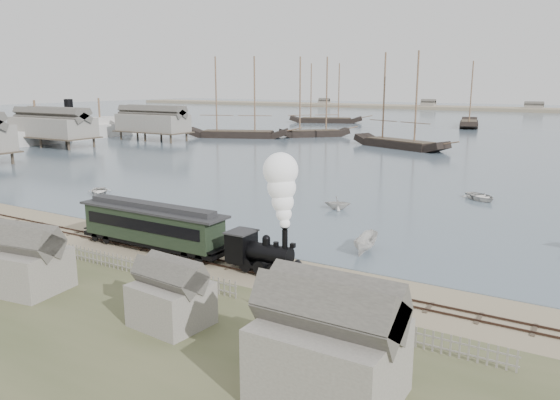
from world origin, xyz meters
The scene contains 24 objects.
ground centered at (0.00, 0.00, 0.00)m, with size 600.00×600.00×0.00m, color tan.
harbor_water centered at (0.00, 170.00, 0.03)m, with size 600.00×336.00×0.06m, color #4C5D6D.
rail_track centered at (0.00, -2.00, 0.04)m, with size 120.00×1.80×0.16m.
picket_fence_west centered at (-6.50, -7.00, 0.00)m, with size 19.00×0.10×1.20m, color slate, non-canonical shape.
picket_fence_east centered at (12.50, -7.50, 0.00)m, with size 15.00×0.10×1.20m, color slate, non-canonical shape.
shed_left centered at (-10.00, -13.00, 0.00)m, with size 5.00×4.00×4.10m, color slate, non-canonical shape.
shed_mid centered at (2.00, -12.00, 0.00)m, with size 4.00×3.50×3.60m, color slate, non-canonical shape.
shed_right centered at (13.00, -14.00, 0.00)m, with size 6.00×5.00×5.10m, color slate, non-canonical shape.
western_wharf centered at (-76.00, 40.00, 4.06)m, with size 36.00×56.00×8.00m, color slate, non-canonical shape.
far_spit centered at (0.00, 250.00, 0.00)m, with size 500.00×20.00×1.80m, color tan.
locomotive centered at (2.95, -2.00, 3.98)m, with size 6.89×2.57×8.59m.
passenger_coach centered at (-9.15, -2.00, 2.18)m, with size 14.25×2.75×3.46m.
beached_dinghy centered at (-3.09, 1.08, 0.43)m, with size 4.14×2.96×0.86m, color silver.
steamship centered at (-89.00, 52.74, 4.91)m, with size 44.32×7.39×9.70m, color silver, non-canonical shape.
rowboat_0 centered at (-30.95, 11.14, 0.49)m, with size 4.12×2.94×0.85m, color silver.
rowboat_1 centered at (-2.26, 19.21, 0.80)m, with size 2.80×2.42×1.48m, color silver.
rowboat_2 centered at (6.23, 6.57, 0.79)m, with size 3.79×1.43×1.47m, color silver.
rowboat_3 centered at (10.12, 32.29, 0.52)m, with size 4.41×3.15×0.91m, color silver.
rowboat_6 centered at (-21.61, 38.56, 0.52)m, with size 4.41×3.15×0.91m, color silver.
schooner_0 centered at (-57.74, 78.06, 10.06)m, with size 25.37×5.85×20.00m, color black, non-canonical shape.
schooner_1 centered at (-42.20, 89.71, 10.06)m, with size 18.04×4.16×20.00m, color black, non-canonical shape.
schooner_2 centered at (-15.58, 77.62, 10.06)m, with size 23.07×5.32×20.00m, color black, non-canonical shape.
schooner_6 centered at (-61.60, 135.12, 10.06)m, with size 24.51×5.66×20.00m, color black, non-canonical shape.
schooner_7 centered at (-15.86, 143.38, 10.06)m, with size 24.96×5.76×20.00m, color black, non-canonical shape.
Camera 1 is at (22.50, -33.78, 13.70)m, focal length 35.00 mm.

